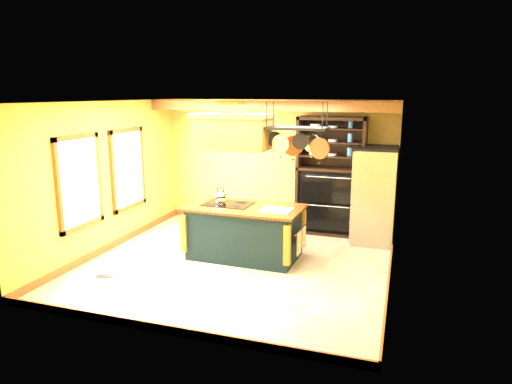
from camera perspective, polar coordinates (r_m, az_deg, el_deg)
The scene contains 15 objects.
floor at distance 7.89m, azimuth -2.29°, elevation -8.79°, with size 5.00×5.00×0.00m, color beige.
ceiling at distance 7.36m, azimuth -2.47°, elevation 11.22°, with size 5.00×5.00×0.00m, color white.
wall_back at distance 9.85m, azimuth 2.71°, elevation 3.60°, with size 5.00×0.02×2.70m, color #E6C154.
wall_front at distance 5.31m, azimuth -11.86°, elevation -4.24°, with size 5.00×0.02×2.70m, color #E6C154.
wall_left at distance 8.69m, azimuth -18.03°, elevation 1.84°, with size 0.02×5.00×2.70m, color #E6C154.
wall_right at distance 7.05m, azimuth 17.02°, elevation -0.42°, with size 0.02×5.00×2.70m, color #E6C154.
ceiling_beam at distance 8.98m, azimuth 1.40°, elevation 10.71°, with size 5.00×0.15×0.20m, color brown.
window_near at distance 8.04m, azimuth -21.17°, elevation 1.16°, with size 0.06×1.06×1.56m.
window_far at distance 9.15m, azimuth -15.68°, elevation 2.80°, with size 0.06×1.06×1.56m.
kitchen_island at distance 7.99m, azimuth -1.45°, elevation -4.94°, with size 2.03×1.17×1.11m.
range_hood at distance 7.73m, azimuth -2.93°, elevation 7.77°, with size 1.31×0.74×0.80m.
pot_rack at distance 7.41m, azimuth 5.21°, elevation 6.99°, with size 1.09×0.49×0.89m.
refrigerator at distance 9.02m, azimuth 14.54°, elevation -0.64°, with size 0.78×0.92×1.81m.
hutch at distance 9.44m, azimuth 9.30°, elevation 0.36°, with size 1.34×0.61×2.38m.
floor_register at distance 7.70m, azimuth -18.36°, elevation -9.95°, with size 0.28×0.12×0.01m, color black.
Camera 1 is at (2.58, -6.89, 2.83)m, focal length 32.00 mm.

